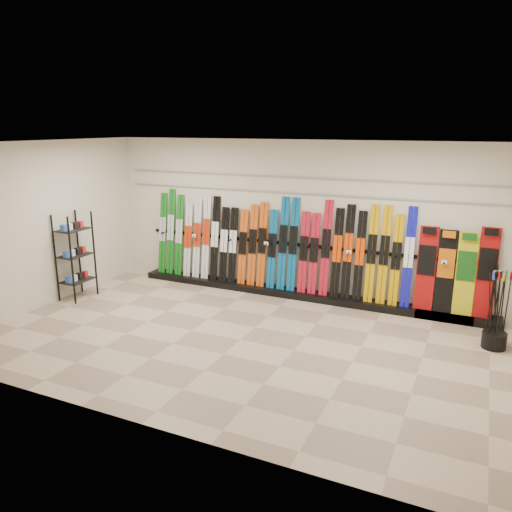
% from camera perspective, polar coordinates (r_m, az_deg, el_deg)
% --- Properties ---
extents(floor, '(8.00, 8.00, 0.00)m').
position_cam_1_polar(floor, '(7.92, -1.79, -9.56)').
color(floor, gray).
rests_on(floor, ground).
extents(back_wall, '(8.00, 0.00, 8.00)m').
position_cam_1_polar(back_wall, '(9.68, 4.74, 4.23)').
color(back_wall, beige).
rests_on(back_wall, floor).
extents(left_wall, '(0.00, 5.00, 5.00)m').
position_cam_1_polar(left_wall, '(9.85, -23.23, 3.26)').
color(left_wall, beige).
rests_on(left_wall, floor).
extents(ceiling, '(8.00, 8.00, 0.00)m').
position_cam_1_polar(ceiling, '(7.22, -1.99, 12.68)').
color(ceiling, silver).
rests_on(ceiling, back_wall).
extents(ski_rack_base, '(8.00, 0.40, 0.12)m').
position_cam_1_polar(ski_rack_base, '(9.78, 5.36, -4.42)').
color(ski_rack_base, black).
rests_on(ski_rack_base, floor).
extents(skis, '(5.36, 0.28, 1.82)m').
position_cam_1_polar(skis, '(9.81, 1.98, 1.18)').
color(skis, '#146D18').
rests_on(skis, ski_rack_base).
extents(snowboards, '(1.27, 0.23, 1.52)m').
position_cam_1_polar(snowboards, '(9.14, 21.87, -1.66)').
color(snowboards, '#990C0C').
rests_on(snowboards, ski_rack_base).
extents(accessory_rack, '(0.40, 0.60, 1.67)m').
position_cam_1_polar(accessory_rack, '(10.13, -19.96, -0.02)').
color(accessory_rack, black).
rests_on(accessory_rack, floor).
extents(pole_bin, '(0.35, 0.35, 0.25)m').
position_cam_1_polar(pole_bin, '(8.41, 25.55, -8.66)').
color(pole_bin, black).
rests_on(pole_bin, floor).
extents(ski_poles, '(0.31, 0.27, 1.18)m').
position_cam_1_polar(ski_poles, '(8.26, 25.70, -5.50)').
color(ski_poles, black).
rests_on(ski_poles, pole_bin).
extents(slatwall_rail_0, '(7.60, 0.02, 0.03)m').
position_cam_1_polar(slatwall_rail_0, '(9.59, 4.76, 7.15)').
color(slatwall_rail_0, gray).
rests_on(slatwall_rail_0, back_wall).
extents(slatwall_rail_1, '(7.60, 0.02, 0.03)m').
position_cam_1_polar(slatwall_rail_1, '(9.55, 4.80, 8.93)').
color(slatwall_rail_1, gray).
rests_on(slatwall_rail_1, back_wall).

